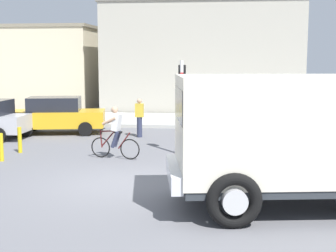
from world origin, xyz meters
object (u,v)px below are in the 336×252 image
object	(u,v)px
pedestrian_near_kerb	(139,117)
bollard_near	(1,147)
truck_foreground	(297,133)
cyclist	(115,133)
bollard_far	(20,140)
traffic_light_pole	(182,94)
car_white_mid	(330,123)
car_far_side	(57,115)

from	to	relation	value
pedestrian_near_kerb	bollard_near	distance (m)	6.32
truck_foreground	cyclist	distance (m)	6.94
truck_foreground	bollard_far	bearing A→B (deg)	149.07
pedestrian_near_kerb	bollard_far	world-z (taller)	pedestrian_near_kerb
traffic_light_pole	pedestrian_near_kerb	xyz separation A→B (m)	(-2.08, 3.40, -1.22)
traffic_light_pole	pedestrian_near_kerb	bearing A→B (deg)	121.47
bollard_near	bollard_far	world-z (taller)	same
truck_foreground	car_white_mid	distance (m)	8.62
truck_foreground	car_white_mid	xyz separation A→B (m)	(2.44, 8.23, -0.85)
car_far_side	car_white_mid	bearing A→B (deg)	-6.77
car_far_side	cyclist	bearing A→B (deg)	-52.83
traffic_light_pole	car_white_mid	size ratio (longest dim) A/B	0.74
cyclist	car_far_side	world-z (taller)	cyclist
truck_foreground	cyclist	bearing A→B (deg)	137.89
car_white_mid	pedestrian_near_kerb	xyz separation A→B (m)	(-7.54, 0.76, 0.03)
car_far_side	bollard_near	distance (m)	5.80
cyclist	bollard_near	bearing A→B (deg)	-166.62
car_white_mid	bollard_far	world-z (taller)	car_white_mid
cyclist	bollard_far	bearing A→B (deg)	171.00
truck_foreground	car_far_side	world-z (taller)	truck_foreground
pedestrian_near_kerb	bollard_near	bearing A→B (deg)	-124.22
car_white_mid	pedestrian_near_kerb	bearing A→B (deg)	174.21
truck_foreground	car_white_mid	bearing A→B (deg)	73.50
car_far_side	bollard_near	world-z (taller)	car_far_side
pedestrian_near_kerb	car_white_mid	bearing A→B (deg)	-5.79
traffic_light_pole	bollard_near	size ratio (longest dim) A/B	3.56
cyclist	car_white_mid	distance (m)	8.37
cyclist	bollard_far	xyz separation A→B (m)	(-3.53, 0.56, -0.41)
car_far_side	bollard_far	distance (m)	4.41
bollard_far	car_far_side	bearing A→B (deg)	92.84
traffic_light_pole	bollard_far	distance (m)	5.87
cyclist	pedestrian_near_kerb	bearing A→B (deg)	89.86
bollard_far	car_white_mid	bearing A→B (deg)	15.38
truck_foreground	traffic_light_pole	xyz separation A→B (m)	(-3.02, 5.59, 0.40)
traffic_light_pole	car_white_mid	world-z (taller)	traffic_light_pole
bollard_near	bollard_far	size ratio (longest dim) A/B	1.00
bollard_far	truck_foreground	bearing A→B (deg)	-30.93
car_far_side	truck_foreground	bearing A→B (deg)	-47.19
bollard_near	bollard_far	xyz separation A→B (m)	(0.00, 1.40, 0.00)
pedestrian_near_kerb	traffic_light_pole	bearing A→B (deg)	-58.53
cyclist	bollard_near	xyz separation A→B (m)	(-3.53, -0.84, -0.41)
cyclist	car_far_side	xyz separation A→B (m)	(-3.75, 4.95, -0.05)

